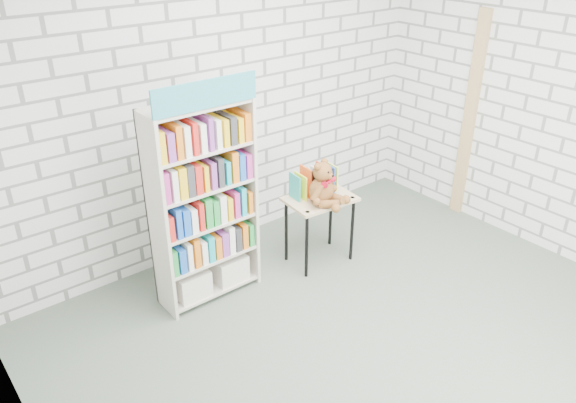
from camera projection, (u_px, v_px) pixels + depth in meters
ground at (378, 344)px, 4.20m from camera, size 4.50×4.50×0.00m
room_shell at (400, 117)px, 3.38m from camera, size 4.52×4.02×2.81m
bookshelf at (203, 203)px, 4.40m from camera, size 0.83×0.32×1.86m
display_table at (320, 207)px, 4.98m from camera, size 0.63×0.47×0.64m
table_books at (314, 181)px, 4.95m from camera, size 0.43×0.22×0.25m
teddy_bear at (324, 187)px, 4.78m from camera, size 0.36×0.35×0.39m
door_trim at (470, 117)px, 5.61m from camera, size 0.05×0.12×2.10m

